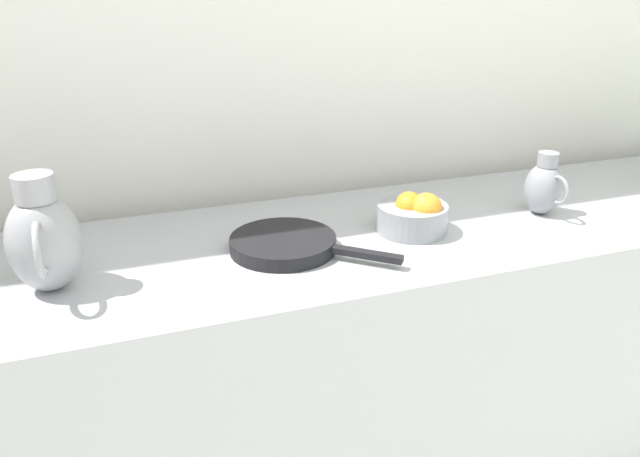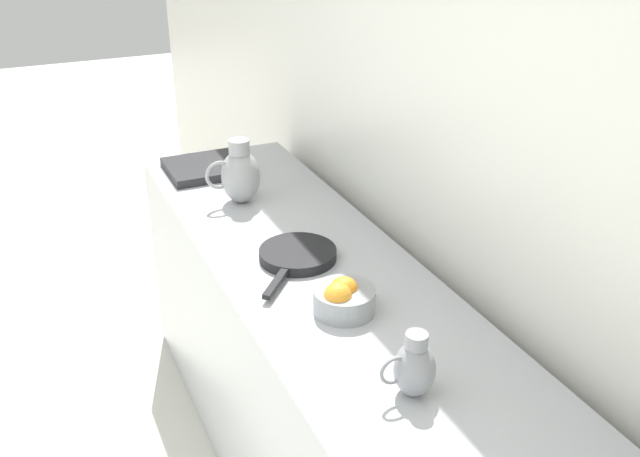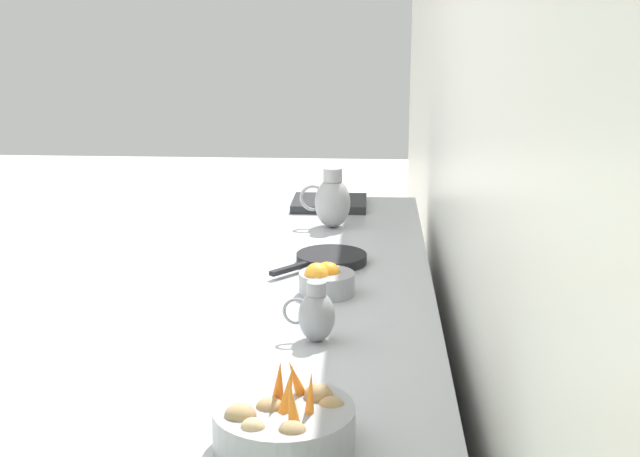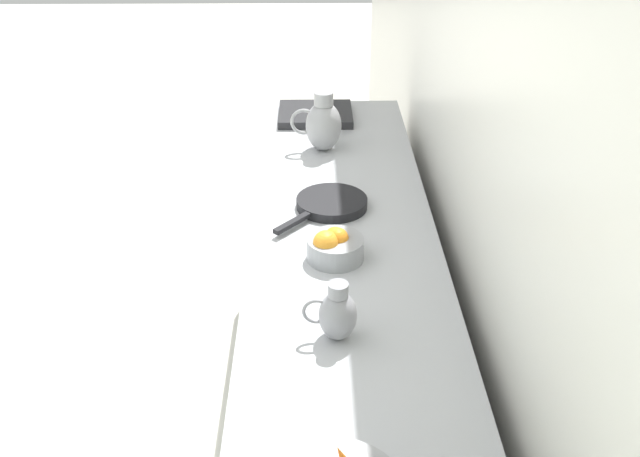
% 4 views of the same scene
% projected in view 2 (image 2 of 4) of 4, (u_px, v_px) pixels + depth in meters
% --- Properties ---
extents(tile_wall_left, '(0.10, 8.64, 3.00)m').
position_uv_depth(tile_wall_left, '(625.00, 161.00, 1.62)').
color(tile_wall_left, white).
rests_on(tile_wall_left, ground_plane).
extents(prep_counter, '(0.64, 2.88, 0.94)m').
position_uv_depth(prep_counter, '(349.00, 427.00, 2.33)').
color(prep_counter, '#ADAFB5').
rests_on(prep_counter, ground_plane).
extents(orange_bowl, '(0.18, 0.18, 0.11)m').
position_uv_depth(orange_bowl, '(343.00, 297.00, 2.07)').
color(orange_bowl, gray).
rests_on(orange_bowl, prep_counter).
extents(metal_pitcher_tall, '(0.21, 0.15, 0.25)m').
position_uv_depth(metal_pitcher_tall, '(240.00, 175.00, 2.74)').
color(metal_pitcher_tall, '#939399').
rests_on(metal_pitcher_tall, prep_counter).
extents(metal_pitcher_short, '(0.15, 0.10, 0.18)m').
position_uv_depth(metal_pitcher_short, '(414.00, 367.00, 1.73)').
color(metal_pitcher_short, gray).
rests_on(metal_pitcher_short, prep_counter).
extents(counter_sink_basin, '(0.34, 0.30, 0.04)m').
position_uv_depth(counter_sink_basin, '(208.00, 167.00, 3.07)').
color(counter_sink_basin, '#232326').
rests_on(counter_sink_basin, prep_counter).
extents(skillet_on_counter, '(0.33, 0.36, 0.03)m').
position_uv_depth(skillet_on_counter, '(297.00, 255.00, 2.36)').
color(skillet_on_counter, black).
rests_on(skillet_on_counter, prep_counter).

